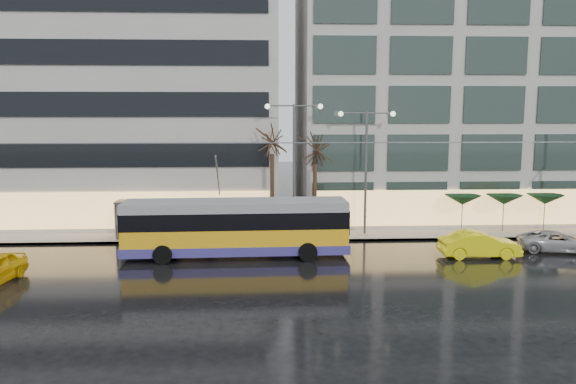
{
  "coord_description": "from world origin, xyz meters",
  "views": [
    {
      "loc": [
        -0.3,
        -27.58,
        8.64
      ],
      "look_at": [
        1.31,
        5.0,
        3.97
      ],
      "focal_mm": 35.0,
      "sensor_mm": 36.0,
      "label": 1
    }
  ],
  "objects": [
    {
      "name": "bus_shelter",
      "position": [
        -8.38,
        10.69,
        1.96
      ],
      "size": [
        4.2,
        1.6,
        2.51
      ],
      "color": "#595B60",
      "rests_on": "sidewalk"
    },
    {
      "name": "street_lamp_near",
      "position": [
        2.0,
        10.8,
        5.99
      ],
      "size": [
        3.96,
        0.36,
        9.03
      ],
      "color": "#595B60",
      "rests_on": "sidewalk"
    },
    {
      "name": "ground",
      "position": [
        0.0,
        0.0,
        0.0
      ],
      "size": [
        140.0,
        140.0,
        0.0
      ],
      "primitive_type": "plane",
      "color": "black",
      "rests_on": "ground"
    },
    {
      "name": "kerb",
      "position": [
        2.0,
        9.05,
        0.07
      ],
      "size": [
        80.0,
        0.1,
        0.15
      ],
      "primitive_type": "cube",
      "color": "slate",
      "rests_on": "ground"
    },
    {
      "name": "building_left",
      "position": [
        -16.0,
        19.0,
        11.15
      ],
      "size": [
        34.0,
        14.0,
        22.0
      ],
      "primitive_type": "cube",
      "color": "#A3A09C",
      "rests_on": "sidewalk"
    },
    {
      "name": "parasol_b",
      "position": [
        17.0,
        11.0,
        2.45
      ],
      "size": [
        2.5,
        2.5,
        2.65
      ],
      "color": "#595B60",
      "rests_on": "sidewalk"
    },
    {
      "name": "building_right",
      "position": [
        19.0,
        19.0,
        12.65
      ],
      "size": [
        32.0,
        14.0,
        25.0
      ],
      "primitive_type": "cube",
      "color": "#A3A09C",
      "rests_on": "sidewalk"
    },
    {
      "name": "pedestrian_c",
      "position": [
        -8.1,
        10.02,
        1.26
      ],
      "size": [
        1.23,
        1.14,
        2.11
      ],
      "color": "black",
      "rests_on": "sidewalk"
    },
    {
      "name": "parasol_a",
      "position": [
        14.0,
        11.0,
        2.45
      ],
      "size": [
        2.5,
        2.5,
        2.65
      ],
      "color": "#595B60",
      "rests_on": "sidewalk"
    },
    {
      "name": "taxi_b",
      "position": [
        12.74,
        4.55,
        0.78
      ],
      "size": [
        4.75,
        1.77,
        1.55
      ],
      "primitive_type": "imported",
      "rotation": [
        0.0,
        0.0,
        1.54
      ],
      "color": "#FFF40D",
      "rests_on": "ground"
    },
    {
      "name": "pedestrian_b",
      "position": [
        -3.95,
        11.3,
        1.07
      ],
      "size": [
        0.94,
        0.76,
        1.83
      ],
      "color": "black",
      "rests_on": "sidewalk"
    },
    {
      "name": "tree_b",
      "position": [
        3.5,
        11.2,
        6.4
      ],
      "size": [
        3.2,
        3.2,
        7.7
      ],
      "color": "black",
      "rests_on": "sidewalk"
    },
    {
      "name": "sidewalk",
      "position": [
        2.0,
        14.0,
        0.07
      ],
      "size": [
        80.0,
        10.0,
        0.15
      ],
      "primitive_type": "cube",
      "color": "gray",
      "rests_on": "ground"
    },
    {
      "name": "parasol_c",
      "position": [
        20.0,
        11.0,
        2.45
      ],
      "size": [
        2.5,
        2.5,
        2.65
      ],
      "color": "#595B60",
      "rests_on": "sidewalk"
    },
    {
      "name": "street_lamp_far",
      "position": [
        7.0,
        10.8,
        5.71
      ],
      "size": [
        3.96,
        0.36,
        8.53
      ],
      "color": "#595B60",
      "rests_on": "sidewalk"
    },
    {
      "name": "sedan_silver",
      "position": [
        18.17,
        5.71,
        0.64
      ],
      "size": [
        4.95,
        3.07,
        1.28
      ],
      "primitive_type": "imported",
      "rotation": [
        0.0,
        0.0,
        1.35
      ],
      "color": "#AAAAAE",
      "rests_on": "ground"
    },
    {
      "name": "pedestrian_a",
      "position": [
        -6.08,
        9.4,
        1.62
      ],
      "size": [
        1.1,
        1.11,
        2.19
      ],
      "color": "black",
      "rests_on": "sidewalk"
    },
    {
      "name": "trolleybus",
      "position": [
        -1.79,
        5.4,
        1.67
      ],
      "size": [
        13.38,
        5.29,
        6.17
      ],
      "color": "gold",
      "rests_on": "ground"
    },
    {
      "name": "tree_a",
      "position": [
        0.5,
        11.0,
        7.09
      ],
      "size": [
        3.2,
        3.2,
        8.4
      ],
      "color": "black",
      "rests_on": "sidewalk"
    },
    {
      "name": "catenary",
      "position": [
        1.0,
        7.94,
        4.25
      ],
      "size": [
        42.24,
        5.12,
        7.0
      ],
      "color": "#595B60",
      "rests_on": "ground"
    }
  ]
}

